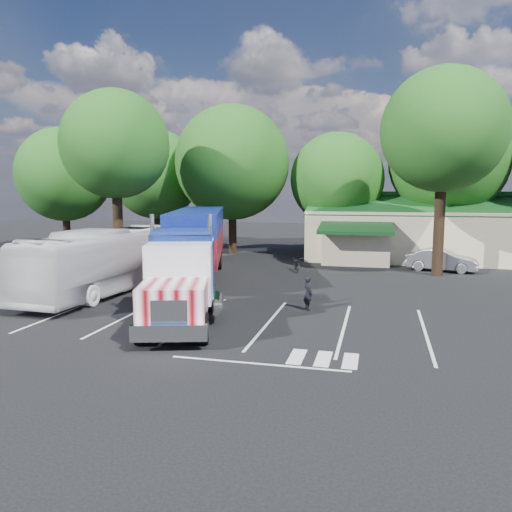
% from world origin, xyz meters
% --- Properties ---
extents(ground, '(120.00, 120.00, 0.00)m').
position_xyz_m(ground, '(0.00, 0.00, 0.00)').
color(ground, black).
rests_on(ground, ground).
extents(event_hall, '(24.20, 14.12, 5.55)m').
position_xyz_m(event_hall, '(13.74, 17.81, 2.21)').
color(event_hall, beige).
rests_on(event_hall, ground).
extents(tree_row_a, '(9.00, 9.00, 11.68)m').
position_xyz_m(tree_row_a, '(-22.00, 16.50, 7.16)').
color(tree_row_a, black).
rests_on(tree_row_a, ground).
extents(tree_row_b, '(8.40, 8.40, 11.35)m').
position_xyz_m(tree_row_b, '(-13.00, 17.80, 7.13)').
color(tree_row_b, black).
rests_on(tree_row_b, ground).
extents(tree_row_c, '(10.00, 10.00, 13.05)m').
position_xyz_m(tree_row_c, '(-5.00, 16.20, 8.04)').
color(tree_row_c, black).
rests_on(tree_row_c, ground).
extents(tree_row_d, '(8.00, 8.00, 10.60)m').
position_xyz_m(tree_row_d, '(4.00, 17.50, 6.58)').
color(tree_row_d, black).
rests_on(tree_row_d, ground).
extents(tree_row_e, '(9.60, 9.60, 12.90)m').
position_xyz_m(tree_row_e, '(13.00, 18.00, 8.09)').
color(tree_row_e, black).
rests_on(tree_row_e, ground).
extents(tree_near_left, '(7.60, 7.60, 12.65)m').
position_xyz_m(tree_near_left, '(-10.50, 6.00, 8.81)').
color(tree_near_left, black).
rests_on(tree_near_left, ground).
extents(tree_near_right, '(8.00, 8.00, 13.50)m').
position_xyz_m(tree_near_right, '(11.50, 8.50, 9.46)').
color(tree_near_right, black).
rests_on(tree_near_right, ground).
extents(semi_truck, '(8.79, 21.93, 4.62)m').
position_xyz_m(semi_truck, '(-2.69, 0.90, 2.61)').
color(semi_truck, black).
rests_on(semi_truck, ground).
extents(woman, '(0.65, 0.70, 1.60)m').
position_xyz_m(woman, '(4.50, -3.15, 0.80)').
color(woman, black).
rests_on(woman, ground).
extents(bicycle, '(1.21, 2.05, 1.02)m').
position_xyz_m(bicycle, '(2.13, 8.00, 0.51)').
color(bicycle, black).
rests_on(bicycle, ground).
extents(tour_bus, '(3.49, 12.81, 3.54)m').
position_xyz_m(tour_bus, '(-7.00, -1.66, 1.77)').
color(tour_bus, silver).
rests_on(tour_bus, ground).
extents(silver_sedan, '(5.03, 2.69, 1.57)m').
position_xyz_m(silver_sedan, '(12.00, 10.50, 0.79)').
color(silver_sedan, '#9B9DA2').
rests_on(silver_sedan, ground).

